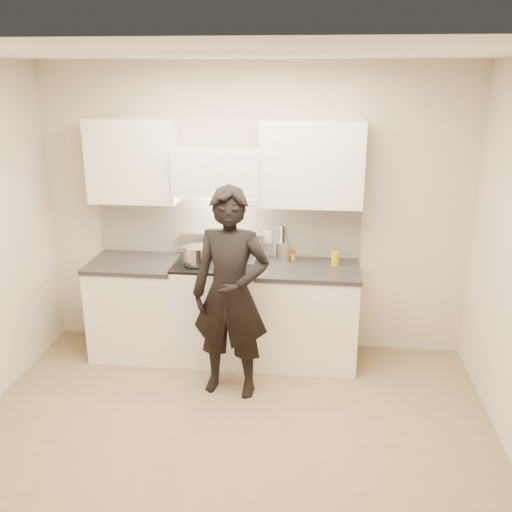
% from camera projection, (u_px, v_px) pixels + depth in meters
% --- Properties ---
extents(ground_plane, '(4.00, 4.00, 0.00)m').
position_uv_depth(ground_plane, '(226.00, 449.00, 4.11)').
color(ground_plane, '#886B4D').
extents(room_shell, '(4.04, 3.54, 2.70)m').
position_uv_depth(room_shell, '(223.00, 222.00, 3.97)').
color(room_shell, beige).
rests_on(room_shell, ground).
extents(stove, '(0.76, 0.65, 0.96)m').
position_uv_depth(stove, '(218.00, 309.00, 5.34)').
color(stove, silver).
rests_on(stove, ground).
extents(counter_right, '(0.92, 0.67, 0.92)m').
position_uv_depth(counter_right, '(307.00, 314.00, 5.26)').
color(counter_right, silver).
rests_on(counter_right, ground).
extents(counter_left, '(0.82, 0.67, 0.92)m').
position_uv_depth(counter_left, '(138.00, 306.00, 5.43)').
color(counter_left, silver).
rests_on(counter_left, ground).
extents(wok, '(0.39, 0.48, 0.31)m').
position_uv_depth(wok, '(234.00, 245.00, 5.28)').
color(wok, '#BABABA').
rests_on(wok, stove).
extents(stock_pot, '(0.34, 0.25, 0.16)m').
position_uv_depth(stock_pot, '(197.00, 255.00, 5.08)').
color(stock_pot, '#BABABA').
rests_on(stock_pot, stove).
extents(utensil_crock, '(0.13, 0.13, 0.34)m').
position_uv_depth(utensil_crock, '(283.00, 250.00, 5.26)').
color(utensil_crock, silver).
rests_on(utensil_crock, counter_right).
extents(spice_jar, '(0.04, 0.04, 0.10)m').
position_uv_depth(spice_jar, '(293.00, 255.00, 5.29)').
color(spice_jar, '#C9810C').
rests_on(spice_jar, counter_right).
extents(oil_glass, '(0.07, 0.07, 0.12)m').
position_uv_depth(oil_glass, '(335.00, 259.00, 5.15)').
color(oil_glass, '#B1860C').
rests_on(oil_glass, counter_right).
extents(person, '(0.69, 0.50, 1.76)m').
position_uv_depth(person, '(231.00, 294.00, 4.61)').
color(person, black).
rests_on(person, ground).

